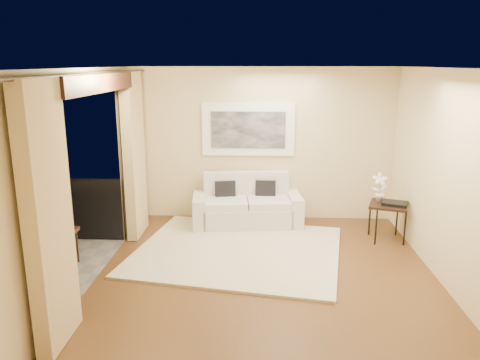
# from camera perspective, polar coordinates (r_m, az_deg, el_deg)

# --- Properties ---
(floor) EXTENTS (5.00, 5.00, 0.00)m
(floor) POSITION_cam_1_polar(r_m,az_deg,el_deg) (6.33, 3.21, -11.75)
(floor) COLOR brown
(floor) RESTS_ON ground
(room_shell) EXTENTS (5.00, 6.40, 5.00)m
(room_shell) POSITION_cam_1_polar(r_m,az_deg,el_deg) (6.06, -17.43, 11.21)
(room_shell) COLOR white
(room_shell) RESTS_ON ground
(balcony) EXTENTS (1.81, 2.60, 1.17)m
(balcony) POSITION_cam_1_polar(r_m,az_deg,el_deg) (7.03, -25.16, -8.85)
(balcony) COLOR #605B56
(balcony) RESTS_ON ground
(curtains) EXTENTS (0.16, 4.80, 2.64)m
(curtains) POSITION_cam_1_polar(r_m,az_deg,el_deg) (6.21, -16.46, 0.27)
(curtains) COLOR #D7B984
(curtains) RESTS_ON ground
(artwork) EXTENTS (1.62, 0.07, 0.92)m
(artwork) POSITION_cam_1_polar(r_m,az_deg,el_deg) (8.25, 1.01, 6.15)
(artwork) COLOR white
(artwork) RESTS_ON room_shell
(rug) EXTENTS (3.38, 3.07, 0.04)m
(rug) POSITION_cam_1_polar(r_m,az_deg,el_deg) (7.11, -0.26, -8.58)
(rug) COLOR beige
(rug) RESTS_ON floor
(sofa) EXTENTS (1.93, 0.98, 0.89)m
(sofa) POSITION_cam_1_polar(r_m,az_deg,el_deg) (8.16, 0.85, -3.32)
(sofa) COLOR silver
(sofa) RESTS_ON floor
(side_table) EXTENTS (0.70, 0.70, 0.60)m
(side_table) POSITION_cam_1_polar(r_m,az_deg,el_deg) (7.75, 17.60, -3.19)
(side_table) COLOR black
(side_table) RESTS_ON floor
(tray) EXTENTS (0.45, 0.40, 0.05)m
(tray) POSITION_cam_1_polar(r_m,az_deg,el_deg) (7.70, 18.36, -2.73)
(tray) COLOR black
(tray) RESTS_ON side_table
(orchid) EXTENTS (0.25, 0.17, 0.47)m
(orchid) POSITION_cam_1_polar(r_m,az_deg,el_deg) (7.74, 16.66, -0.87)
(orchid) COLOR white
(orchid) RESTS_ON side_table
(bistro_table) EXTENTS (0.74, 0.74, 0.69)m
(bistro_table) POSITION_cam_1_polar(r_m,az_deg,el_deg) (7.06, -23.20, -4.86)
(bistro_table) COLOR black
(bistro_table) RESTS_ON balcony
(balcony_chair_far) EXTENTS (0.49, 0.49, 1.08)m
(balcony_chair_far) POSITION_cam_1_polar(r_m,az_deg,el_deg) (6.77, -22.00, -5.29)
(balcony_chair_far) COLOR black
(balcony_chair_far) RESTS_ON balcony
(ice_bucket) EXTENTS (0.18, 0.18, 0.20)m
(ice_bucket) POSITION_cam_1_polar(r_m,az_deg,el_deg) (7.16, -23.67, -3.10)
(ice_bucket) COLOR silver
(ice_bucket) RESTS_ON bistro_table
(candle) EXTENTS (0.06, 0.06, 0.07)m
(candle) POSITION_cam_1_polar(r_m,az_deg,el_deg) (7.10, -22.29, -3.66)
(candle) COLOR red
(candle) RESTS_ON bistro_table
(vase) EXTENTS (0.04, 0.04, 0.18)m
(vase) POSITION_cam_1_polar(r_m,az_deg,el_deg) (6.83, -24.03, -4.04)
(vase) COLOR silver
(vase) RESTS_ON bistro_table
(glass_a) EXTENTS (0.06, 0.06, 0.12)m
(glass_a) POSITION_cam_1_polar(r_m,az_deg,el_deg) (6.93, -22.62, -3.90)
(glass_a) COLOR white
(glass_a) RESTS_ON bistro_table
(glass_b) EXTENTS (0.06, 0.06, 0.12)m
(glass_b) POSITION_cam_1_polar(r_m,az_deg,el_deg) (6.98, -21.99, -3.70)
(glass_b) COLOR silver
(glass_b) RESTS_ON bistro_table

